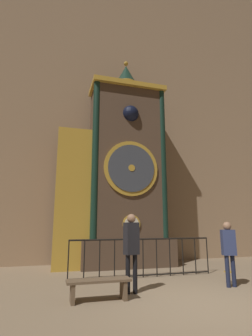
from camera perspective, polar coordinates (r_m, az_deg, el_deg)
The scene contains 8 objects.
ground_plane at distance 6.17m, azimuth 17.98°, elevation -26.59°, with size 28.00×28.00×0.00m, color #847056.
cathedral_back_wall at distance 13.37m, azimuth -0.68°, elevation 15.83°, with size 24.00×0.32×15.70m.
clock_tower at distance 10.68m, azimuth -2.02°, elevation -1.36°, with size 4.61×1.79×8.79m.
railing_fence at distance 8.55m, azimuth 3.72°, elevation -18.52°, with size 4.57×0.05×1.15m.
visitor_near at distance 6.61m, azimuth 1.17°, elevation -16.29°, with size 0.38×0.29×1.84m.
visitor_far at distance 7.77m, azimuth 21.45°, elevation -15.70°, with size 0.39×0.31×1.65m.
stanchion_post at distance 10.02m, azimuth 21.24°, elevation -18.58°, with size 0.28×0.28×1.00m.
visitor_bench at distance 6.16m, azimuth -5.95°, elevation -24.06°, with size 1.38×0.40×0.44m.
Camera 1 is at (-3.21, -5.01, 1.62)m, focal length 28.00 mm.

